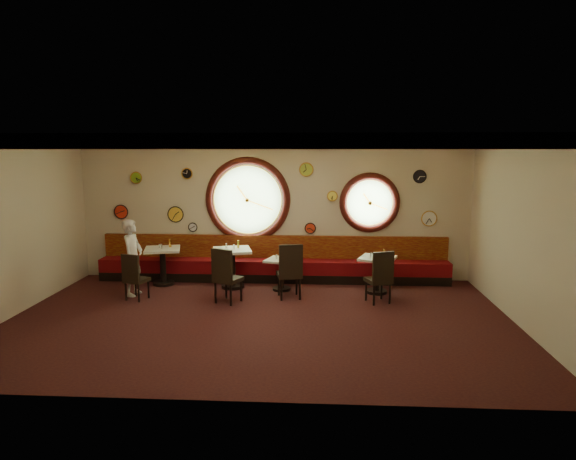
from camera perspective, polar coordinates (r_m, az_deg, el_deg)
The scene contains 50 objects.
floor at distance 9.32m, azimuth -3.17°, elevation -9.90°, with size 9.00×6.00×0.00m, color black.
ceiling at distance 8.82m, azimuth -3.36°, elevation 10.17°, with size 9.00×6.00×0.02m, color gold.
wall_back at distance 11.89m, azimuth -1.60°, elevation 2.17°, with size 9.00×0.02×3.20m, color beige.
wall_front at distance 6.02m, azimuth -6.57°, elevation -4.73°, with size 9.00×0.02×3.20m, color beige.
wall_left at distance 10.45m, azimuth -28.58°, elevation 0.10°, with size 0.02×6.00×3.20m, color beige.
wall_right at distance 9.53m, azimuth 24.72°, elevation -0.39°, with size 0.02×6.00×3.20m, color beige.
molding_back at distance 11.75m, azimuth -1.65°, elevation 9.47°, with size 9.00×0.10×0.18m, color #360D09.
molding_front at distance 5.90m, azimuth -6.75°, elevation 9.78°, with size 9.00×0.10×0.18m, color #360D09.
molding_left at distance 10.33m, azimuth -28.98°, elevation 8.40°, with size 0.10×6.00×0.18m, color #360D09.
molding_right at distance 9.40m, azimuth 25.05°, elevation 8.73°, with size 0.10×6.00×0.18m, color #360D09.
banquette_base at distance 11.89m, azimuth -1.68°, elevation -5.19°, with size 8.00×0.55×0.20m, color black.
banquette_seat at distance 11.83m, azimuth -1.69°, elevation -4.01°, with size 8.00×0.55×0.30m, color #59070D.
banquette_back at distance 11.96m, azimuth -1.60°, elevation -1.91°, with size 8.00×0.10×0.55m, color #5D0707.
porthole_left_glass at distance 11.92m, azimuth -4.48°, elevation 3.38°, with size 1.66×1.66×0.02m, color #8FBD71.
porthole_left_frame at distance 11.91m, azimuth -4.49°, elevation 3.37°, with size 1.98×1.98×0.18m, color #360D09.
porthole_left_ring at distance 11.88m, azimuth -4.51°, elevation 3.35°, with size 1.61×1.61×0.03m, color gold.
porthole_right_glass at distance 11.87m, azimuth 9.05°, elevation 3.02°, with size 1.10×1.10×0.02m, color #8FBD71.
porthole_right_frame at distance 11.86m, azimuth 9.06°, elevation 3.02°, with size 1.38×1.38×0.18m, color #360D09.
porthole_right_ring at distance 11.83m, azimuth 9.07°, elevation 3.00°, with size 1.09×1.09×0.03m, color gold.
wall_clock_0 at distance 11.95m, azimuth 14.42°, elevation 5.78°, with size 0.28×0.28×0.03m, color black.
wall_clock_1 at distance 11.86m, azimuth 2.49°, elevation 0.20°, with size 0.24×0.24×0.03m, color red.
wall_clock_2 at distance 11.73m, azimuth 2.04°, elevation 6.73°, with size 0.30×0.30×0.03m, color #A5BE3B.
wall_clock_3 at distance 12.28m, azimuth -12.37°, elevation 1.71°, with size 0.36×0.36×0.03m, color yellow.
wall_clock_4 at distance 12.21m, azimuth -10.52°, elevation 0.31°, with size 0.20×0.20×0.03m, color white.
wall_clock_5 at distance 12.09m, azimuth 15.41°, elevation 1.25°, with size 0.34×0.34×0.03m, color white.
wall_clock_6 at distance 11.77m, azimuth 4.96°, elevation 3.79°, with size 0.22×0.22×0.03m, color #FBEC53.
wall_clock_7 at distance 12.68m, azimuth -18.05°, elevation 1.94°, with size 0.32×0.32×0.03m, color red.
wall_clock_8 at distance 12.47m, azimuth -16.51°, elevation 5.59°, with size 0.26×0.26×0.03m, color #7EB824.
wall_clock_9 at distance 12.11m, azimuth -11.15°, elevation 6.17°, with size 0.24×0.24×0.03m, color black.
table_a at distance 11.80m, azimuth -13.74°, elevation -3.44°, with size 0.91×0.91×0.83m.
table_b at distance 11.27m, azimuth -6.20°, elevation -3.70°, with size 0.95×0.95×0.87m.
table_c at distance 11.05m, azimuth -0.72°, elevation -4.53°, with size 0.77×0.77×0.68m.
table_d at distance 10.98m, azimuth 9.88°, elevation -4.45°, with size 0.90×0.90×0.77m.
chair_a at distance 10.73m, azimuth -16.78°, elevation -4.70°, with size 0.50×0.50×0.59m.
chair_b at distance 10.13m, azimuth -7.00°, elevation -4.67°, with size 0.62×0.62×0.69m.
chair_c at distance 10.35m, azimuth 0.23°, elevation -4.20°, with size 0.57×0.57×0.71m.
chair_d at distance 10.22m, azimuth 10.25°, elevation -4.79°, with size 0.57×0.57×0.65m.
condiment_a_salt at distance 11.77m, azimuth -14.10°, elevation -1.73°, with size 0.03×0.03×0.09m, color #B8B8BC.
condiment_b_salt at distance 11.30m, azimuth -6.87°, elevation -1.73°, with size 0.04×0.04×0.11m, color #BABABE.
condiment_c_salt at distance 11.00m, azimuth -1.28°, elevation -2.97°, with size 0.04×0.04×0.10m, color #BCBDC1.
condiment_d_salt at distance 10.90m, azimuth 9.19°, elevation -2.72°, with size 0.04×0.04×0.10m, color silver.
condiment_a_pepper at distance 11.67m, azimuth -13.89°, elevation -1.77°, with size 0.04×0.04×0.11m, color silver.
condiment_b_pepper at distance 11.20m, azimuth -6.03°, elevation -1.86°, with size 0.04×0.04×0.10m, color silver.
condiment_c_pepper at distance 11.00m, azimuth -0.71°, elevation -2.98°, with size 0.03×0.03×0.10m, color silver.
condiment_d_pepper at distance 10.85m, azimuth 9.80°, elevation -2.82°, with size 0.03×0.03×0.09m, color #B9B8BD.
condiment_a_bottle at distance 11.82m, azimuth -12.97°, elevation -1.43°, with size 0.06×0.06×0.18m, color gold.
condiment_b_bottle at distance 11.31m, azimuth -5.56°, elevation -1.57°, with size 0.05×0.05×0.16m, color gold.
condiment_c_bottle at distance 11.08m, azimuth -0.39°, elevation -2.69°, with size 0.05×0.05×0.17m, color yellow.
condiment_d_bottle at distance 10.97m, azimuth 10.56°, elevation -2.52°, with size 0.05×0.05×0.16m, color orange.
waiter at distance 11.09m, azimuth -16.88°, elevation -2.93°, with size 0.58×0.38×1.59m, color white.
Camera 1 is at (1.03, -8.76, 3.03)m, focal length 32.00 mm.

